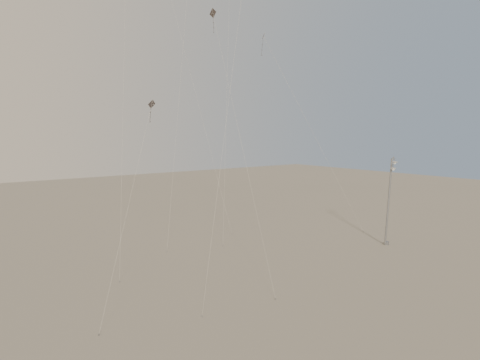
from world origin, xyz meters
TOP-DOWN VIEW (x-y plane):
  - ground at (0.00, 0.00)m, footprint 160.00×160.00m
  - street_lamp at (11.90, -0.17)m, footprint 1.62×0.97m
  - kite_1 at (-1.36, 9.71)m, footprint 5.67×16.30m
  - kite_3 at (-5.81, 1.53)m, footprint 7.15×5.06m
  - kite_4 at (6.14, 8.91)m, footprint 10.21×6.47m
  - kite_5 at (0.34, 21.54)m, footprint 1.94×12.03m
  - kite_6 at (-11.98, 3.76)m, footprint 6.22×5.74m
  - kite_7 at (-2.07, 15.09)m, footprint 6.87×5.88m

SIDE VIEW (x-z plane):
  - ground at x=0.00m, z-range 0.00..0.00m
  - street_lamp at x=11.90m, z-range 0.29..9.08m
  - kite_6 at x=-11.98m, z-range 3.28..16.71m
  - kite_3 at x=-5.81m, z-range 5.10..28.02m
  - kite_4 at x=6.14m, z-range 5.91..27.35m
  - kite_1 at x=-1.36m, z-range 6.63..30.29m
  - kite_5 at x=0.34m, z-range 8.39..39.05m
  - kite_7 at x=-2.07m, z-range 8.29..40.71m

